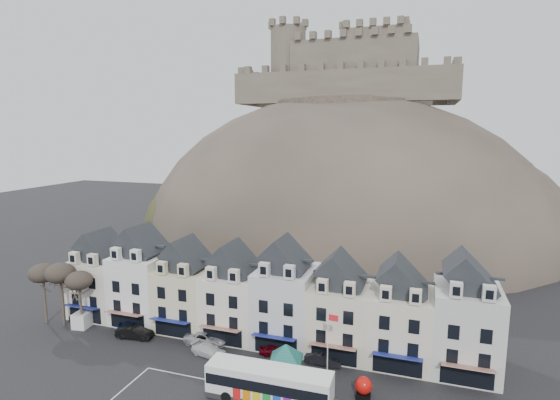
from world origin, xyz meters
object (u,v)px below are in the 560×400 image
(car_navy, at_px, (134,326))
(car_charcoal, at_px, (323,359))
(car_white, at_px, (209,350))
(car_silver, at_px, (206,338))
(bus, at_px, (269,383))
(car_maroon, at_px, (277,350))
(car_black, at_px, (135,332))
(white_van, at_px, (87,316))
(flagpole, at_px, (329,342))
(red_buoy, at_px, (364,387))
(bus_shelter, at_px, (286,353))

(car_navy, height_order, car_charcoal, car_navy)
(car_white, bearing_deg, car_silver, 47.93)
(bus, distance_m, car_maroon, 8.69)
(car_black, relative_size, car_maroon, 1.17)
(bus, distance_m, white_van, 30.27)
(bus, distance_m, flagpole, 7.34)
(car_charcoal, bearing_deg, car_silver, 90.20)
(flagpole, xyz_separation_m, car_silver, (-15.85, 3.23, -3.61))
(car_maroon, bearing_deg, white_van, 85.90)
(red_buoy, height_order, white_van, red_buoy)
(car_black, bearing_deg, flagpole, -100.20)
(car_navy, distance_m, car_white, 12.37)
(white_van, height_order, car_maroon, white_van)
(flagpole, relative_size, car_silver, 1.45)
(car_silver, distance_m, car_charcoal, 14.67)
(car_silver, distance_m, car_white, 3.03)
(bus_shelter, distance_m, car_charcoal, 6.03)
(car_navy, bearing_deg, car_silver, -105.15)
(bus_shelter, relative_size, car_white, 1.44)
(red_buoy, relative_size, white_van, 0.45)
(car_black, bearing_deg, car_charcoal, -93.05)
(white_van, height_order, car_navy, white_van)
(red_buoy, xyz_separation_m, flagpole, (-3.88, 1.60, 3.28))
(white_van, distance_m, car_silver, 17.89)
(bus, height_order, car_navy, bus)
(red_buoy, height_order, car_silver, red_buoy)
(car_navy, bearing_deg, red_buoy, -114.28)
(car_maroon, bearing_deg, bus, -170.04)
(car_charcoal, bearing_deg, car_black, 94.19)
(car_charcoal, bearing_deg, car_navy, 90.49)
(bus_shelter, relative_size, flagpole, 0.86)
(white_van, distance_m, car_navy, 7.50)
(red_buoy, bearing_deg, white_van, 172.68)
(white_van, relative_size, car_charcoal, 1.12)
(car_maroon, relative_size, car_charcoal, 0.97)
(white_van, height_order, car_silver, white_van)
(flagpole, height_order, car_silver, flagpole)
(bus, bearing_deg, red_buoy, 21.25)
(flagpole, bearing_deg, car_black, 176.17)
(car_white, bearing_deg, flagpole, -79.47)
(bus_shelter, relative_size, car_black, 1.41)
(flagpole, bearing_deg, red_buoy, -22.46)
(bus_shelter, distance_m, car_navy, 22.78)
(car_white, bearing_deg, car_charcoal, -66.32)
(red_buoy, bearing_deg, car_white, 172.61)
(flagpole, bearing_deg, bus_shelter, -159.73)
(bus, distance_m, car_navy, 23.17)
(car_navy, bearing_deg, bus, -126.30)
(car_charcoal, bearing_deg, car_maroon, 89.10)
(flagpole, height_order, car_charcoal, flagpole)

